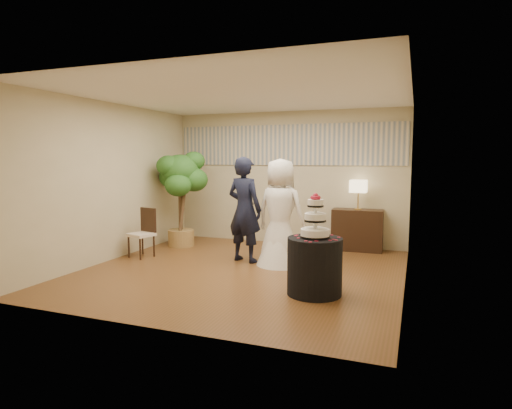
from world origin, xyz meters
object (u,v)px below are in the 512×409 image
at_px(bride, 281,212).
at_px(cake_table, 315,266).
at_px(side_chair, 141,233).
at_px(wedding_cake, 315,216).
at_px(ficus_tree, 180,198).
at_px(console, 357,230).
at_px(table_lamp, 358,195).
at_px(groom, 245,210).

height_order(bride, cake_table, bride).
distance_m(cake_table, side_chair, 3.62).
bearing_deg(wedding_cake, ficus_tree, 147.00).
bearing_deg(console, wedding_cake, -95.36).
distance_m(table_lamp, ficus_tree, 3.59).
xyz_separation_m(ficus_tree, side_chair, (-0.16, -1.15, -0.55)).
relative_size(cake_table, table_lamp, 1.33).
distance_m(table_lamp, side_chair, 4.22).
xyz_separation_m(bride, cake_table, (0.91, -1.37, -0.52)).
xyz_separation_m(wedding_cake, side_chair, (-3.48, 1.01, -0.62)).
relative_size(wedding_cake, ficus_tree, 0.30).
bearing_deg(console, groom, -139.07).
bearing_deg(table_lamp, wedding_cake, -93.25).
bearing_deg(wedding_cake, table_lamp, 86.75).
bearing_deg(cake_table, wedding_cake, 0.00).
relative_size(groom, table_lamp, 3.19).
bearing_deg(side_chair, console, 43.58).
relative_size(wedding_cake, table_lamp, 1.03).
distance_m(console, ficus_tree, 3.64).
bearing_deg(groom, cake_table, 152.82).
bearing_deg(groom, table_lamp, -122.70).
distance_m(bride, cake_table, 1.73).
relative_size(ficus_tree, side_chair, 2.22).
bearing_deg(ficus_tree, wedding_cake, -33.00).
bearing_deg(console, cake_table, -95.36).
height_order(ficus_tree, side_chair, ficus_tree).
bearing_deg(cake_table, ficus_tree, 147.00).
relative_size(cake_table, side_chair, 0.85).
xyz_separation_m(bride, console, (1.08, 1.65, -0.50)).
bearing_deg(ficus_tree, groom, -23.64).
xyz_separation_m(groom, table_lamp, (1.75, 1.63, 0.18)).
bearing_deg(wedding_cake, bride, 123.49).
bearing_deg(table_lamp, side_chair, -151.07).
xyz_separation_m(cake_table, wedding_cake, (0.00, 0.00, 0.68)).
distance_m(console, side_chair, 4.17).
bearing_deg(table_lamp, groom, -136.96).
distance_m(ficus_tree, side_chair, 1.28).
xyz_separation_m(console, table_lamp, (0.00, 0.00, 0.70)).
bearing_deg(cake_table, bride, 123.49).
xyz_separation_m(groom, cake_table, (1.58, -1.39, -0.54)).
distance_m(cake_table, ficus_tree, 4.00).
bearing_deg(wedding_cake, side_chair, 163.88).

